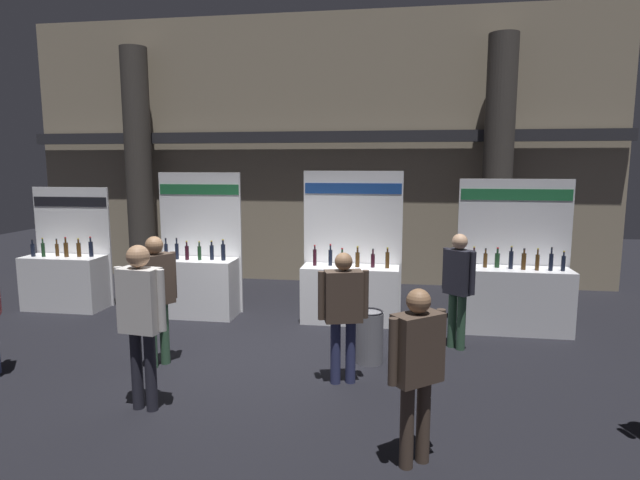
{
  "coord_description": "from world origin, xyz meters",
  "views": [
    {
      "loc": [
        1.98,
        -6.78,
        2.66
      ],
      "look_at": [
        0.73,
        1.13,
        1.49
      ],
      "focal_mm": 29.29,
      "sensor_mm": 36.0,
      "label": 1
    }
  ],
  "objects_px": {
    "exhibitor_booth_0": "(66,277)",
    "visitor_6": "(458,281)",
    "exhibitor_booth_2": "(350,286)",
    "visitor_7": "(417,361)",
    "exhibitor_booth_3": "(514,293)",
    "trash_bin": "(369,336)",
    "visitor_2": "(343,306)",
    "visitor_1": "(141,311)",
    "visitor_4": "(156,289)",
    "exhibitor_booth_1": "(196,280)"
  },
  "relations": [
    {
      "from": "exhibitor_booth_0",
      "to": "visitor_6",
      "type": "xyz_separation_m",
      "value": [
        6.93,
        -1.06,
        0.41
      ]
    },
    {
      "from": "exhibitor_booth_2",
      "to": "visitor_7",
      "type": "xyz_separation_m",
      "value": [
        0.99,
        -4.21,
        0.36
      ]
    },
    {
      "from": "exhibitor_booth_0",
      "to": "exhibitor_booth_3",
      "type": "distance_m",
      "value": 7.91
    },
    {
      "from": "exhibitor_booth_2",
      "to": "trash_bin",
      "type": "xyz_separation_m",
      "value": [
        0.43,
        -1.83,
        -0.25
      ]
    },
    {
      "from": "exhibitor_booth_0",
      "to": "visitor_2",
      "type": "distance_m",
      "value": 6.01
    },
    {
      "from": "exhibitor_booth_0",
      "to": "visitor_7",
      "type": "relative_size",
      "value": 1.39
    },
    {
      "from": "trash_bin",
      "to": "exhibitor_booth_2",
      "type": "bearing_deg",
      "value": 103.26
    },
    {
      "from": "visitor_1",
      "to": "visitor_4",
      "type": "height_order",
      "value": "visitor_1"
    },
    {
      "from": "exhibitor_booth_0",
      "to": "visitor_1",
      "type": "relative_size",
      "value": 1.23
    },
    {
      "from": "exhibitor_booth_1",
      "to": "visitor_4",
      "type": "xyz_separation_m",
      "value": [
        0.41,
        -2.31,
        0.42
      ]
    },
    {
      "from": "trash_bin",
      "to": "exhibitor_booth_3",
      "type": "bearing_deg",
      "value": 37.73
    },
    {
      "from": "trash_bin",
      "to": "visitor_4",
      "type": "height_order",
      "value": "visitor_4"
    },
    {
      "from": "exhibitor_booth_2",
      "to": "visitor_1",
      "type": "height_order",
      "value": "exhibitor_booth_2"
    },
    {
      "from": "exhibitor_booth_3",
      "to": "visitor_1",
      "type": "relative_size",
      "value": 1.33
    },
    {
      "from": "exhibitor_booth_1",
      "to": "visitor_6",
      "type": "bearing_deg",
      "value": -13.16
    },
    {
      "from": "exhibitor_booth_0",
      "to": "visitor_4",
      "type": "bearing_deg",
      "value": -38.51
    },
    {
      "from": "visitor_2",
      "to": "visitor_7",
      "type": "relative_size",
      "value": 1.01
    },
    {
      "from": "exhibitor_booth_1",
      "to": "trash_bin",
      "type": "xyz_separation_m",
      "value": [
        3.15,
        -1.75,
        -0.27
      ]
    },
    {
      "from": "exhibitor_booth_0",
      "to": "visitor_4",
      "type": "xyz_separation_m",
      "value": [
        2.96,
        -2.35,
        0.46
      ]
    },
    {
      "from": "visitor_4",
      "to": "visitor_6",
      "type": "distance_m",
      "value": 4.17
    },
    {
      "from": "exhibitor_booth_3",
      "to": "visitor_7",
      "type": "relative_size",
      "value": 1.51
    },
    {
      "from": "exhibitor_booth_0",
      "to": "visitor_7",
      "type": "bearing_deg",
      "value": -33.67
    },
    {
      "from": "exhibitor_booth_3",
      "to": "trash_bin",
      "type": "relative_size",
      "value": 3.39
    },
    {
      "from": "exhibitor_booth_0",
      "to": "exhibitor_booth_1",
      "type": "bearing_deg",
      "value": -0.93
    },
    {
      "from": "exhibitor_booth_3",
      "to": "visitor_2",
      "type": "height_order",
      "value": "exhibitor_booth_3"
    },
    {
      "from": "visitor_7",
      "to": "exhibitor_booth_1",
      "type": "bearing_deg",
      "value": 92.86
    },
    {
      "from": "trash_bin",
      "to": "visitor_4",
      "type": "relative_size",
      "value": 0.41
    },
    {
      "from": "exhibitor_booth_2",
      "to": "exhibitor_booth_3",
      "type": "bearing_deg",
      "value": -2.61
    },
    {
      "from": "exhibitor_booth_0",
      "to": "exhibitor_booth_2",
      "type": "relative_size",
      "value": 0.88
    },
    {
      "from": "exhibitor_booth_0",
      "to": "visitor_6",
      "type": "height_order",
      "value": "exhibitor_booth_0"
    },
    {
      "from": "exhibitor_booth_0",
      "to": "exhibitor_booth_3",
      "type": "bearing_deg",
      "value": -0.63
    },
    {
      "from": "exhibitor_booth_2",
      "to": "visitor_2",
      "type": "distance_m",
      "value": 2.59
    },
    {
      "from": "visitor_4",
      "to": "visitor_6",
      "type": "bearing_deg",
      "value": 139.5
    },
    {
      "from": "visitor_6",
      "to": "exhibitor_booth_2",
      "type": "bearing_deg",
      "value": -173.51
    },
    {
      "from": "trash_bin",
      "to": "visitor_6",
      "type": "xyz_separation_m",
      "value": [
        1.22,
        0.73,
        0.64
      ]
    },
    {
      "from": "visitor_6",
      "to": "visitor_7",
      "type": "bearing_deg",
      "value": -61.96
    },
    {
      "from": "visitor_4",
      "to": "exhibitor_booth_1",
      "type": "bearing_deg",
      "value": -138.48
    },
    {
      "from": "exhibitor_booth_3",
      "to": "visitor_2",
      "type": "relative_size",
      "value": 1.5
    },
    {
      "from": "trash_bin",
      "to": "visitor_6",
      "type": "relative_size",
      "value": 0.43
    },
    {
      "from": "visitor_4",
      "to": "visitor_2",
      "type": "bearing_deg",
      "value": 117.53
    },
    {
      "from": "exhibitor_booth_0",
      "to": "exhibitor_booth_2",
      "type": "height_order",
      "value": "exhibitor_booth_2"
    },
    {
      "from": "exhibitor_booth_3",
      "to": "trash_bin",
      "type": "height_order",
      "value": "exhibitor_booth_3"
    },
    {
      "from": "exhibitor_booth_1",
      "to": "visitor_2",
      "type": "relative_size",
      "value": 1.55
    },
    {
      "from": "exhibitor_booth_1",
      "to": "visitor_7",
      "type": "distance_m",
      "value": 5.56
    },
    {
      "from": "visitor_2",
      "to": "visitor_7",
      "type": "bearing_deg",
      "value": 100.93
    },
    {
      "from": "exhibitor_booth_1",
      "to": "visitor_1",
      "type": "distance_m",
      "value": 3.64
    },
    {
      "from": "exhibitor_booth_1",
      "to": "visitor_7",
      "type": "height_order",
      "value": "exhibitor_booth_1"
    },
    {
      "from": "exhibitor_booth_2",
      "to": "exhibitor_booth_0",
      "type": "bearing_deg",
      "value": -179.63
    },
    {
      "from": "trash_bin",
      "to": "visitor_6",
      "type": "bearing_deg",
      "value": 30.9
    },
    {
      "from": "exhibitor_booth_0",
      "to": "trash_bin",
      "type": "relative_size",
      "value": 3.12
    }
  ]
}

